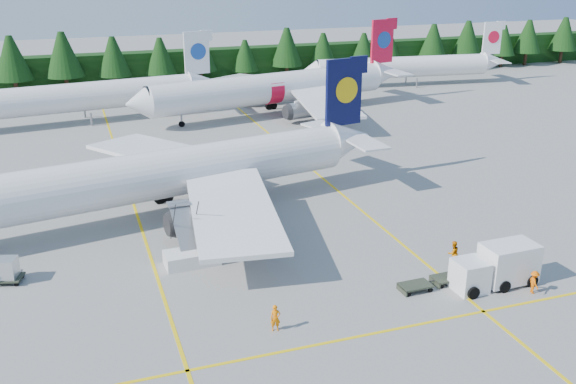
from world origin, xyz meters
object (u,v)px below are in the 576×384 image
object	(u,v)px
service_truck	(495,266)
airstairs	(191,253)
airliner_red	(267,89)
airliner_navy	(147,178)

from	to	relation	value
service_truck	airstairs	bearing A→B (deg)	150.35
airliner_red	airstairs	bearing A→B (deg)	-125.74
airliner_red	service_truck	world-z (taller)	airliner_red
airliner_red	service_truck	xyz separation A→B (m)	(-0.06, -55.33, -2.37)
airliner_navy	airstairs	size ratio (longest dim) A/B	7.59
airliner_navy	service_truck	xyz separation A→B (m)	(21.77, -20.90, -2.34)
airliner_red	service_truck	size ratio (longest dim) A/B	6.91
airliner_navy	airliner_red	world-z (taller)	airliner_red
airliner_red	airliner_navy	bearing A→B (deg)	-133.93
airliner_navy	airstairs	xyz separation A→B (m)	(1.81, -10.14, -3.04)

